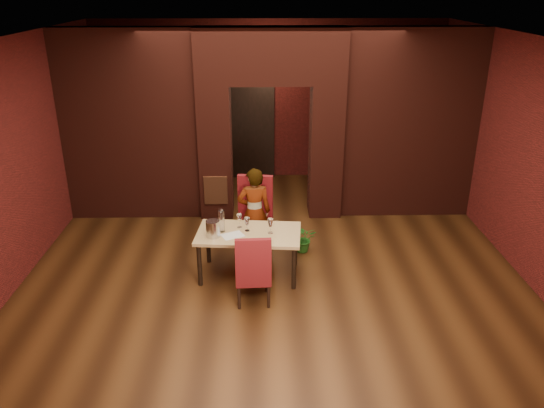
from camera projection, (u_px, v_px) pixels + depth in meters
The scene contains 25 objects.
floor at pixel (273, 267), 7.73m from camera, with size 8.00×8.00×0.00m, color #422510.
ceiling at pixel (274, 39), 6.49m from camera, with size 7.00×8.00×0.04m, color silver.
wall_back at pixel (269, 101), 10.80m from camera, with size 7.00×0.04×3.20m, color maroon.
wall_front at pixel (289, 359), 3.42m from camera, with size 7.00×0.04×3.20m, color maroon.
wall_left at pixel (11, 165), 7.04m from camera, with size 0.04×8.00×3.20m, color maroon.
wall_right at pixel (531, 161), 7.18m from camera, with size 0.04×8.00×3.20m, color maroon.
pillar_left at pixel (216, 152), 9.11m from camera, with size 0.55×0.55×2.30m, color maroon.
pillar_right at pixel (326, 151), 9.15m from camera, with size 0.55×0.55×2.30m, color maroon.
lintel at pixel (271, 56), 8.51m from camera, with size 2.45×0.55×0.90m, color maroon.
wing_wall_left at pixel (130, 127), 8.91m from camera, with size 2.27×0.35×3.20m, color maroon.
wing_wall_right at pixel (410, 125), 9.00m from camera, with size 2.27×0.35×3.20m, color maroon.
vent_panel at pixel (216, 190), 9.07m from camera, with size 0.40×0.03×0.50m, color #A65730.
rear_door at pixel (250, 128), 10.95m from camera, with size 0.90×0.08×2.10m, color black.
rear_door_frame at pixel (250, 129), 10.91m from camera, with size 1.02×0.04×2.22m, color black.
dining_table at pixel (249, 254), 7.42m from camera, with size 1.42×0.80×0.67m, color tan.
chair_far at pixel (253, 217), 7.95m from camera, with size 0.53×0.53×1.17m, color maroon.
chair_near at pixel (253, 267), 6.75m from camera, with size 0.45×0.45×0.98m, color maroon.
person_seated at pixel (254, 212), 7.87m from camera, with size 0.50×0.33×1.38m, color white.
wine_glass_a at pixel (239, 221), 7.40m from camera, with size 0.08×0.08×0.20m, color white, non-canonical shape.
wine_glass_b at pixel (247, 224), 7.30m from camera, with size 0.08×0.08×0.20m, color white, non-canonical shape.
wine_glass_c at pixel (270, 226), 7.23m from camera, with size 0.09×0.09×0.21m, color white, non-canonical shape.
tasting_sheet at pixel (233, 235), 7.20m from camera, with size 0.29×0.21×0.00m, color silver.
wine_bucket at pixel (213, 229), 7.13m from camera, with size 0.19×0.19×0.23m, color #B1B1B8.
water_bottle at pixel (222, 220), 7.25m from camera, with size 0.08×0.08×0.33m, color silver.
potted_plant at pixel (303, 238), 8.12m from camera, with size 0.38×0.33×0.43m, color #22641C.
Camera 1 is at (-0.17, -6.77, 3.85)m, focal length 35.00 mm.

